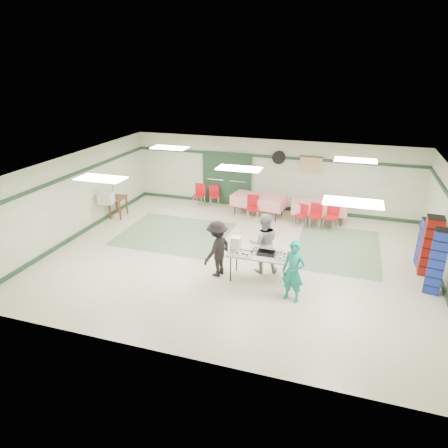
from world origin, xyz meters
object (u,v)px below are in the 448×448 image
(crate_stack_red, at_px, (431,246))
(chair_c, at_px, (332,214))
(volunteer_grey, at_px, (264,243))
(broom, at_px, (114,197))
(dining_table_a, at_px, (319,207))
(chair_loose_a, at_px, (214,194))
(chair_a, at_px, (316,213))
(chair_loose_b, at_px, (200,193))
(chair_b, at_px, (302,213))
(crate_stack_blue_a, at_px, (427,243))
(printer_table, at_px, (118,201))
(dining_table_b, at_px, (258,201))
(serving_table, at_px, (263,256))
(office_printer, at_px, (106,198))
(volunteer_dark, at_px, (217,249))
(crate_stack_blue_b, at_px, (437,262))
(volunteer_teal, at_px, (293,271))
(chair_d, at_px, (253,205))

(crate_stack_red, bearing_deg, chair_c, 138.13)
(volunteer_grey, distance_m, broom, 6.57)
(dining_table_a, distance_m, chair_loose_a, 4.14)
(chair_a, height_order, chair_loose_b, chair_loose_b)
(chair_b, distance_m, crate_stack_blue_a, 4.19)
(dining_table_a, height_order, chair_loose_a, chair_loose_a)
(chair_a, bearing_deg, printer_table, -168.43)
(dining_table_b, distance_m, crate_stack_blue_a, 5.94)
(serving_table, relative_size, dining_table_b, 0.87)
(volunteer_grey, relative_size, crate_stack_blue_a, 1.21)
(serving_table, height_order, chair_loose_a, chair_loose_a)
(dining_table_a, relative_size, chair_loose_a, 2.38)
(crate_stack_red, bearing_deg, broom, 173.42)
(dining_table_a, bearing_deg, office_printer, -167.85)
(volunteer_dark, relative_size, crate_stack_red, 0.94)
(office_printer, distance_m, broom, 0.67)
(chair_a, distance_m, office_printer, 7.33)
(volunteer_grey, bearing_deg, dining_table_b, -94.44)
(volunteer_grey, xyz_separation_m, crate_stack_blue_b, (4.27, 0.23, -0.00))
(volunteer_dark, distance_m, chair_loose_b, 5.62)
(crate_stack_blue_a, bearing_deg, dining_table_b, 154.86)
(crate_stack_blue_b, bearing_deg, broom, 168.12)
(dining_table_a, xyz_separation_m, office_printer, (-7.12, -2.41, 0.37))
(crate_stack_blue_a, bearing_deg, chair_b, 152.23)
(chair_b, relative_size, broom, 0.54)
(chair_a, bearing_deg, dining_table_b, 167.73)
(chair_loose_b, relative_size, crate_stack_blue_b, 0.54)
(chair_b, bearing_deg, chair_a, 12.85)
(crate_stack_blue_a, xyz_separation_m, crate_stack_blue_b, (0.00, -1.43, 0.14))
(crate_stack_red, distance_m, printer_table, 10.38)
(dining_table_a, bearing_deg, printer_table, -173.02)
(chair_c, xyz_separation_m, office_printer, (-7.62, -1.84, 0.38))
(dining_table_b, height_order, crate_stack_blue_b, crate_stack_blue_b)
(volunteer_teal, relative_size, chair_loose_b, 1.71)
(dining_table_b, relative_size, chair_b, 2.61)
(chair_a, height_order, chair_d, chair_d)
(chair_a, distance_m, chair_c, 0.53)
(chair_b, xyz_separation_m, broom, (-6.68, -1.20, 0.28))
(chair_c, height_order, printer_table, chair_c)
(crate_stack_red, relative_size, printer_table, 2.00)
(chair_d, distance_m, office_printer, 5.20)
(volunteer_teal, bearing_deg, chair_loose_a, 142.33)
(volunteer_teal, height_order, chair_d, volunteer_teal)
(volunteer_grey, bearing_deg, chair_d, -91.24)
(office_printer, bearing_deg, chair_loose_b, 34.39)
(chair_loose_b, height_order, crate_stack_blue_b, crate_stack_blue_b)
(volunteer_dark, height_order, office_printer, volunteer_dark)
(chair_loose_a, xyz_separation_m, printer_table, (-3.01, -2.19, 0.11))
(volunteer_grey, height_order, crate_stack_blue_a, volunteer_grey)
(serving_table, height_order, crate_stack_blue_b, crate_stack_blue_b)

